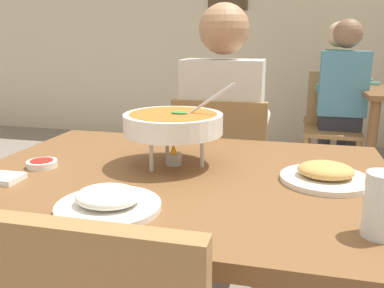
# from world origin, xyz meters

# --- Properties ---
(cafe_rear_partition) EXTENTS (10.00, 0.10, 3.00)m
(cafe_rear_partition) POSITION_xyz_m (0.00, 3.67, 1.50)
(cafe_rear_partition) COLOR beige
(cafe_rear_partition) RESTS_ON ground_plane
(dining_table_main) EXTENTS (1.21, 0.90, 0.78)m
(dining_table_main) POSITION_xyz_m (0.00, 0.00, 0.66)
(dining_table_main) COLOR brown
(dining_table_main) RESTS_ON ground_plane
(chair_diner_main) EXTENTS (0.44, 0.44, 0.90)m
(chair_diner_main) POSITION_xyz_m (-0.00, 0.74, 0.51)
(chair_diner_main) COLOR olive
(chair_diner_main) RESTS_ON ground_plane
(diner_main) EXTENTS (0.40, 0.45, 1.31)m
(diner_main) POSITION_xyz_m (0.00, 0.77, 0.75)
(diner_main) COLOR #2D2D38
(diner_main) RESTS_ON ground_plane
(curry_bowl) EXTENTS (0.33, 0.30, 0.26)m
(curry_bowl) POSITION_xyz_m (-0.04, 0.08, 0.91)
(curry_bowl) COLOR silver
(curry_bowl) RESTS_ON dining_table_main
(rice_plate) EXTENTS (0.24, 0.24, 0.06)m
(rice_plate) POSITION_xyz_m (-0.09, -0.29, 0.80)
(rice_plate) COLOR white
(rice_plate) RESTS_ON dining_table_main
(appetizer_plate) EXTENTS (0.24, 0.24, 0.06)m
(appetizer_plate) POSITION_xyz_m (0.40, 0.03, 0.80)
(appetizer_plate) COLOR white
(appetizer_plate) RESTS_ON dining_table_main
(sauce_dish) EXTENTS (0.09, 0.09, 0.02)m
(sauce_dish) POSITION_xyz_m (-0.42, -0.04, 0.79)
(sauce_dish) COLOR white
(sauce_dish) RESTS_ON dining_table_main
(drink_glass) EXTENTS (0.07, 0.07, 0.13)m
(drink_glass) POSITION_xyz_m (0.48, -0.28, 0.84)
(drink_glass) COLOR silver
(drink_glass) RESTS_ON dining_table_main
(chair_bg_left) EXTENTS (0.46, 0.46, 0.90)m
(chair_bg_left) POSITION_xyz_m (0.64, 2.38, 0.51)
(chair_bg_left) COLOR olive
(chair_bg_left) RESTS_ON ground_plane
(chair_bg_right) EXTENTS (0.49, 0.49, 0.90)m
(chair_bg_right) POSITION_xyz_m (0.76, 2.89, 0.51)
(chair_bg_right) COLOR olive
(chair_bg_right) RESTS_ON ground_plane
(patron_bg_left) EXTENTS (0.40, 0.45, 1.31)m
(patron_bg_left) POSITION_xyz_m (0.69, 2.35, 0.75)
(patron_bg_left) COLOR #2D2D38
(patron_bg_left) RESTS_ON ground_plane
(patron_bg_right) EXTENTS (0.45, 0.40, 1.31)m
(patron_bg_right) POSITION_xyz_m (0.72, 2.84, 0.75)
(patron_bg_right) COLOR #2D2D38
(patron_bg_right) RESTS_ON ground_plane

